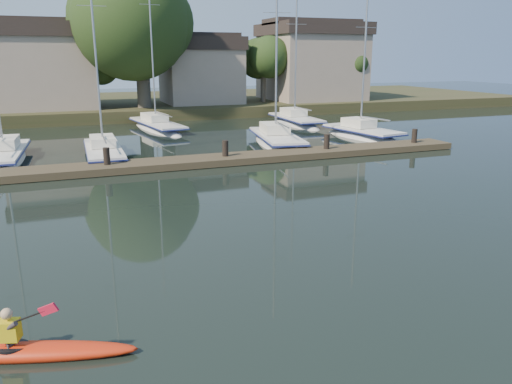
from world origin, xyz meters
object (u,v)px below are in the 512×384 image
object	(u,v)px
sailboat_2	(104,160)
sailboat_7	(295,127)
sailboat_1	(5,164)
kayak	(18,349)
sailboat_3	(276,148)
sailboat_6	(157,132)
dock	(169,163)
sailboat_4	(362,140)

from	to	relation	value
sailboat_2	sailboat_7	xyz separation A→B (m)	(15.89, 8.78, -0.03)
sailboat_1	sailboat_2	distance (m)	5.18
kayak	sailboat_3	world-z (taller)	sailboat_3
sailboat_3	sailboat_6	world-z (taller)	sailboat_6
sailboat_6	kayak	bearing A→B (deg)	-113.64
dock	sailboat_6	world-z (taller)	sailboat_6
dock	sailboat_3	distance (m)	8.88
sailboat_3	sailboat_7	xyz separation A→B (m)	(5.27, 8.36, 0.00)
dock	sailboat_1	size ratio (longest dim) A/B	2.44
sailboat_1	sailboat_4	bearing A→B (deg)	2.67
dock	sailboat_7	size ratio (longest dim) A/B	2.48
sailboat_2	dock	bearing A→B (deg)	-52.99
sailboat_2	sailboat_4	distance (m)	17.29
sailboat_1	sailboat_3	bearing A→B (deg)	1.10
kayak	dock	xyz separation A→B (m)	(5.88, 15.42, 0.03)
kayak	sailboat_4	world-z (taller)	sailboat_4
dock	sailboat_6	xyz separation A→B (m)	(1.79, 13.69, -0.38)
kayak	sailboat_1	distance (m)	20.26
dock	sailboat_3	xyz separation A→B (m)	(7.75, 4.33, -0.41)
sailboat_3	sailboat_6	bearing A→B (deg)	131.66
sailboat_2	sailboat_4	world-z (taller)	sailboat_2
sailboat_1	sailboat_6	bearing A→B (deg)	45.04
sailboat_3	sailboat_4	size ratio (longest dim) A/B	1.09
sailboat_4	sailboat_6	xyz separation A→B (m)	(-12.60, 8.92, 0.03)
sailboat_4	kayak	bearing A→B (deg)	-144.48
sailboat_1	sailboat_3	world-z (taller)	sailboat_1
sailboat_6	sailboat_7	bearing A→B (deg)	-14.03
sailboat_1	sailboat_7	world-z (taller)	sailboat_1
dock	sailboat_4	size ratio (longest dim) A/B	2.67
sailboat_2	kayak	bearing A→B (deg)	-98.24
sailboat_2	sailboat_7	distance (m)	18.16
kayak	sailboat_3	bearing A→B (deg)	73.18
sailboat_1	sailboat_3	size ratio (longest dim) A/B	1.01
kayak	sailboat_3	xyz separation A→B (m)	(13.63, 19.75, -0.38)
sailboat_1	sailboat_7	xyz separation A→B (m)	(21.01, 7.97, -0.01)
kayak	sailboat_7	size ratio (longest dim) A/B	0.32
dock	sailboat_4	bearing A→B (deg)	18.37
sailboat_1	sailboat_4	size ratio (longest dim) A/B	1.10
sailboat_2	sailboat_1	bearing A→B (deg)	171.54
sailboat_4	sailboat_7	xyz separation A→B (m)	(-1.37, 7.91, 0.00)
dock	sailboat_2	size ratio (longest dim) A/B	2.47
sailboat_2	sailboat_7	bearing A→B (deg)	29.51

